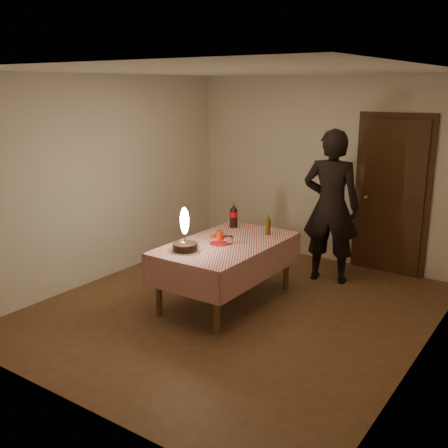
{
  "coord_description": "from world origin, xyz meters",
  "views": [
    {
      "loc": [
        3.01,
        -4.6,
        2.45
      ],
      "look_at": [
        -0.21,
        0.08,
        0.95
      ],
      "focal_mm": 42.0,
      "sensor_mm": 36.0,
      "label": 1
    }
  ],
  "objects_px": {
    "red_cup": "(220,235)",
    "dining_table": "(226,250)",
    "birthday_cake": "(185,240)",
    "cola_bottle": "(234,215)",
    "clear_cup": "(230,240)",
    "red_plate": "(219,243)",
    "photographer": "(331,206)",
    "amber_bottle_right": "(268,225)"
  },
  "relations": [
    {
      "from": "dining_table",
      "to": "clear_cup",
      "type": "height_order",
      "value": "clear_cup"
    },
    {
      "from": "dining_table",
      "to": "red_plate",
      "type": "bearing_deg",
      "value": -112.58
    },
    {
      "from": "birthday_cake",
      "to": "cola_bottle",
      "type": "relative_size",
      "value": 1.51
    },
    {
      "from": "dining_table",
      "to": "amber_bottle_right",
      "type": "distance_m",
      "value": 0.63
    },
    {
      "from": "cola_bottle",
      "to": "amber_bottle_right",
      "type": "height_order",
      "value": "cola_bottle"
    },
    {
      "from": "dining_table",
      "to": "birthday_cake",
      "type": "xyz_separation_m",
      "value": [
        -0.19,
        -0.52,
        0.22
      ]
    },
    {
      "from": "dining_table",
      "to": "red_cup",
      "type": "distance_m",
      "value": 0.21
    },
    {
      "from": "clear_cup",
      "to": "photographer",
      "type": "bearing_deg",
      "value": 65.73
    },
    {
      "from": "clear_cup",
      "to": "cola_bottle",
      "type": "bearing_deg",
      "value": 120.26
    },
    {
      "from": "clear_cup",
      "to": "cola_bottle",
      "type": "xyz_separation_m",
      "value": [
        -0.36,
        0.62,
        0.11
      ]
    },
    {
      "from": "red_cup",
      "to": "cola_bottle",
      "type": "height_order",
      "value": "cola_bottle"
    },
    {
      "from": "clear_cup",
      "to": "amber_bottle_right",
      "type": "bearing_deg",
      "value": 74.09
    },
    {
      "from": "clear_cup",
      "to": "cola_bottle",
      "type": "relative_size",
      "value": 0.28
    },
    {
      "from": "birthday_cake",
      "to": "cola_bottle",
      "type": "xyz_separation_m",
      "value": [
        -0.11,
        1.11,
        0.03
      ]
    },
    {
      "from": "cola_bottle",
      "to": "clear_cup",
      "type": "bearing_deg",
      "value": -59.74
    },
    {
      "from": "amber_bottle_right",
      "to": "birthday_cake",
      "type": "bearing_deg",
      "value": -111.45
    },
    {
      "from": "clear_cup",
      "to": "photographer",
      "type": "xyz_separation_m",
      "value": [
        0.62,
        1.37,
        0.21
      ]
    },
    {
      "from": "photographer",
      "to": "cola_bottle",
      "type": "bearing_deg",
      "value": -142.69
    },
    {
      "from": "dining_table",
      "to": "photographer",
      "type": "height_order",
      "value": "photographer"
    },
    {
      "from": "red_cup",
      "to": "clear_cup",
      "type": "bearing_deg",
      "value": -23.16
    },
    {
      "from": "clear_cup",
      "to": "cola_bottle",
      "type": "height_order",
      "value": "cola_bottle"
    },
    {
      "from": "dining_table",
      "to": "clear_cup",
      "type": "distance_m",
      "value": 0.16
    },
    {
      "from": "dining_table",
      "to": "cola_bottle",
      "type": "height_order",
      "value": "cola_bottle"
    },
    {
      "from": "clear_cup",
      "to": "dining_table",
      "type": "bearing_deg",
      "value": 158.46
    },
    {
      "from": "red_cup",
      "to": "clear_cup",
      "type": "relative_size",
      "value": 1.11
    },
    {
      "from": "red_plate",
      "to": "red_cup",
      "type": "bearing_deg",
      "value": 121.86
    },
    {
      "from": "dining_table",
      "to": "birthday_cake",
      "type": "bearing_deg",
      "value": -110.11
    },
    {
      "from": "amber_bottle_right",
      "to": "red_cup",
      "type": "bearing_deg",
      "value": -126.46
    },
    {
      "from": "red_cup",
      "to": "clear_cup",
      "type": "xyz_separation_m",
      "value": [
        0.2,
        -0.08,
        -0.01
      ]
    },
    {
      "from": "amber_bottle_right",
      "to": "photographer",
      "type": "relative_size",
      "value": 0.13
    },
    {
      "from": "dining_table",
      "to": "amber_bottle_right",
      "type": "xyz_separation_m",
      "value": [
        0.23,
        0.54,
        0.22
      ]
    },
    {
      "from": "red_cup",
      "to": "amber_bottle_right",
      "type": "xyz_separation_m",
      "value": [
        0.36,
        0.49,
        0.07
      ]
    },
    {
      "from": "red_plate",
      "to": "clear_cup",
      "type": "relative_size",
      "value": 2.44
    },
    {
      "from": "red_cup",
      "to": "dining_table",
      "type": "bearing_deg",
      "value": -23.95
    },
    {
      "from": "dining_table",
      "to": "clear_cup",
      "type": "xyz_separation_m",
      "value": [
        0.07,
        -0.03,
        0.14
      ]
    },
    {
      "from": "birthday_cake",
      "to": "photographer",
      "type": "height_order",
      "value": "photographer"
    },
    {
      "from": "dining_table",
      "to": "photographer",
      "type": "distance_m",
      "value": 1.55
    },
    {
      "from": "birthday_cake",
      "to": "red_cup",
      "type": "xyz_separation_m",
      "value": [
        0.06,
        0.58,
        -0.07
      ]
    },
    {
      "from": "clear_cup",
      "to": "red_cup",
      "type": "bearing_deg",
      "value": 156.84
    },
    {
      "from": "clear_cup",
      "to": "amber_bottle_right",
      "type": "distance_m",
      "value": 0.6
    },
    {
      "from": "dining_table",
      "to": "photographer",
      "type": "bearing_deg",
      "value": 63.06
    },
    {
      "from": "cola_bottle",
      "to": "photographer",
      "type": "distance_m",
      "value": 1.23
    }
  ]
}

